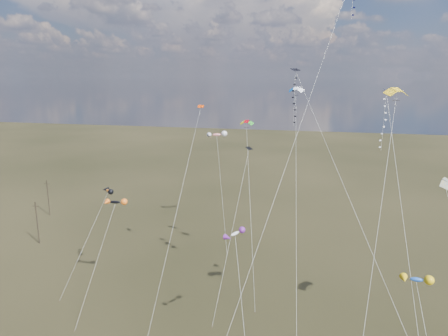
% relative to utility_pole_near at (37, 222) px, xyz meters
% --- Properties ---
extents(utility_pole_near, '(1.40, 0.20, 8.00)m').
position_rel_utility_pole_near_xyz_m(utility_pole_near, '(0.00, 0.00, 0.00)').
color(utility_pole_near, black).
rests_on(utility_pole_near, ground).
extents(utility_pole_far, '(1.40, 0.20, 8.00)m').
position_rel_utility_pole_near_xyz_m(utility_pole_far, '(-8.00, 14.00, 0.00)').
color(utility_pole_far, black).
rests_on(utility_pole_far, ground).
extents(diamond_black_high, '(16.08, 20.42, 31.16)m').
position_rel_utility_pole_near_xyz_m(diamond_black_high, '(47.17, -11.60, 22.22)').
color(diamond_black_high, black).
rests_on(diamond_black_high, ground).
extents(diamond_navy_tall, '(12.65, 19.21, 41.10)m').
position_rel_utility_pole_near_xyz_m(diamond_navy_tall, '(51.00, -15.55, 31.33)').
color(diamond_navy_tall, '#0C094F').
rests_on(diamond_navy_tall, ground).
extents(diamond_black_mid, '(3.09, 11.65, 20.82)m').
position_rel_utility_pole_near_xyz_m(diamond_black_mid, '(39.53, -9.63, 10.68)').
color(diamond_black_mid, black).
rests_on(diamond_black_mid, ground).
extents(diamond_navy_right, '(3.99, 17.44, 28.98)m').
position_rel_utility_pole_near_xyz_m(diamond_navy_right, '(55.93, -16.93, 20.38)').
color(diamond_navy_right, '#121D4E').
rests_on(diamond_navy_right, ground).
extents(diamond_orange_center, '(1.02, 23.06, 26.15)m').
position_rel_utility_pole_near_xyz_m(diamond_orange_center, '(32.37, -10.16, 13.92)').
color(diamond_orange_center, '#E83A02').
rests_on(diamond_orange_center, ground).
extents(parafoil_yellow, '(5.33, 17.05, 29.58)m').
position_rel_utility_pole_near_xyz_m(parafoil_yellow, '(56.20, -18.88, 24.75)').
color(parafoil_yellow, gold).
rests_on(parafoil_yellow, ground).
extents(parafoil_blue_white, '(3.63, 24.43, 29.17)m').
position_rel_utility_pole_near_xyz_m(parafoil_blue_white, '(46.16, -4.30, 24.29)').
color(parafoil_blue_white, blue).
rests_on(parafoil_blue_white, ground).
extents(parafoil_striped, '(7.89, 10.31, 20.13)m').
position_rel_utility_pole_near_xyz_m(parafoil_striped, '(62.95, -14.36, 15.31)').
color(parafoil_striped, gold).
rests_on(parafoil_striped, ground).
extents(parafoil_tricolor, '(5.17, 15.35, 23.93)m').
position_rel_utility_pole_near_xyz_m(parafoil_tricolor, '(38.52, 1.29, 19.15)').
color(parafoil_tricolor, '#D4C40E').
rests_on(parafoil_tricolor, ground).
extents(novelty_black_orange, '(3.01, 10.93, 13.87)m').
position_rel_utility_pole_near_xyz_m(novelty_black_orange, '(22.55, -11.87, 9.21)').
color(novelty_black_orange, black).
rests_on(novelty_black_orange, ground).
extents(novelty_orange_black, '(5.47, 9.02, 14.46)m').
position_rel_utility_pole_near_xyz_m(novelty_orange_black, '(19.90, -8.93, 9.84)').
color(novelty_orange_black, orange).
rests_on(novelty_orange_black, ground).
extents(novelty_white_purple, '(4.41, 10.06, 14.01)m').
position_rel_utility_pole_near_xyz_m(novelty_white_purple, '(41.06, -19.85, 9.47)').
color(novelty_white_purple, white).
rests_on(novelty_white_purple, ground).
extents(novelty_redwhite_stripe, '(6.64, 13.45, 19.81)m').
position_rel_utility_pole_near_xyz_m(novelty_redwhite_stripe, '(30.17, 15.54, 14.97)').
color(novelty_redwhite_stripe, red).
rests_on(novelty_redwhite_stripe, ground).
extents(novelty_blue_yellow, '(3.79, 7.44, 14.17)m').
position_rel_utility_pole_near_xyz_m(novelty_blue_yellow, '(57.84, -26.39, 9.54)').
color(novelty_blue_yellow, blue).
rests_on(novelty_blue_yellow, ground).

